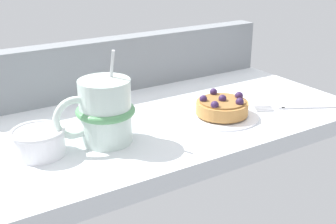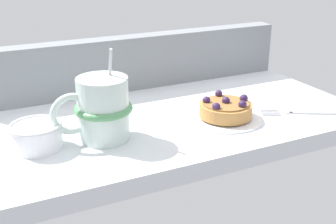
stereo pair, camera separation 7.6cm
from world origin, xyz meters
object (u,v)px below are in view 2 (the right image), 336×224
at_px(coffee_mug, 102,109).
at_px(dessert_fork, 306,112).
at_px(dessert_plate, 225,118).
at_px(raspberry_tart, 226,109).
at_px(sugar_bowl, 37,135).

height_order(coffee_mug, dessert_fork, coffee_mug).
bearing_deg(coffee_mug, dessert_plate, -4.44).
height_order(dessert_plate, raspberry_tart, raspberry_tart).
relative_size(dessert_plate, raspberry_tart, 1.43).
xyz_separation_m(coffee_mug, dessert_fork, (0.38, -0.06, -0.05)).
bearing_deg(raspberry_tart, coffee_mug, 175.54).
height_order(dessert_plate, dessert_fork, same).
xyz_separation_m(dessert_fork, sugar_bowl, (-0.48, 0.07, 0.02)).
xyz_separation_m(raspberry_tart, dessert_fork, (0.15, -0.04, -0.02)).
distance_m(dessert_plate, raspberry_tart, 0.02).
relative_size(raspberry_tart, sugar_bowl, 1.16).
distance_m(raspberry_tart, dessert_fork, 0.16).
relative_size(raspberry_tart, coffee_mug, 0.63).
height_order(raspberry_tart, dessert_fork, raspberry_tart).
bearing_deg(sugar_bowl, raspberry_tart, -5.15).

